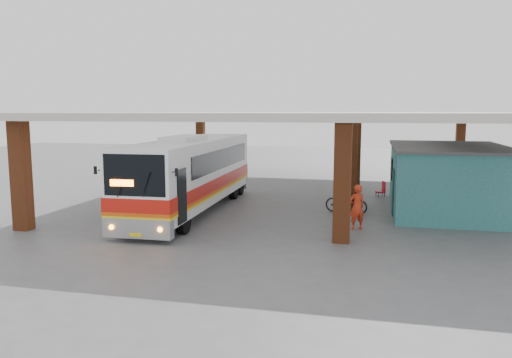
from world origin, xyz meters
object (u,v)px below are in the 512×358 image
at_px(coach_bus, 192,174).
at_px(red_chair, 382,189).
at_px(pedestrian, 357,207).
at_px(motorcycle, 346,202).

bearing_deg(coach_bus, red_chair, 34.04).
xyz_separation_m(pedestrian, red_chair, (1.10, 8.31, -0.52)).
bearing_deg(motorcycle, red_chair, -3.95).
xyz_separation_m(coach_bus, motorcycle, (7.14, 1.23, -1.27)).
bearing_deg(motorcycle, pedestrian, -155.33).
bearing_deg(coach_bus, motorcycle, 8.02).
height_order(coach_bus, pedestrian, coach_bus).
bearing_deg(red_chair, pedestrian, -117.56).
bearing_deg(red_chair, motorcycle, -128.20).
xyz_separation_m(motorcycle, pedestrian, (0.58, -3.18, 0.38)).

